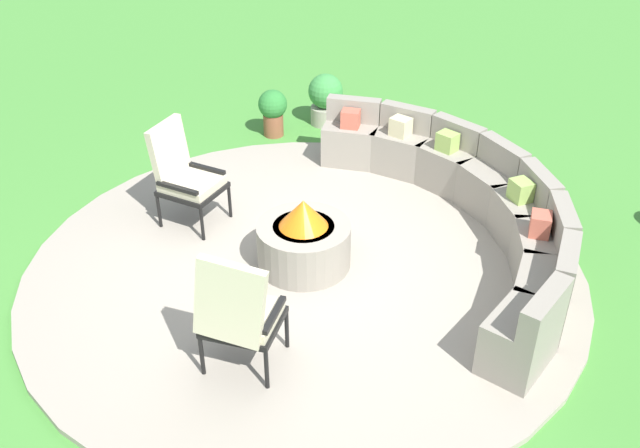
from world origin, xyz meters
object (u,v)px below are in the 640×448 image
(lounge_chair_front_left, at_px, (184,174))
(lounge_chair_front_right, at_px, (238,312))
(potted_plant_4, at_px, (273,110))
(fire_pit, at_px, (304,240))
(potted_plant_3, at_px, (326,97))
(curved_stone_bench, at_px, (469,204))

(lounge_chair_front_left, distance_m, lounge_chair_front_right, 2.40)
(lounge_chair_front_right, bearing_deg, potted_plant_4, 106.32)
(potted_plant_4, bearing_deg, fire_pit, -29.30)
(fire_pit, xyz_separation_m, potted_plant_3, (-2.58, 2.32, 0.04))
(fire_pit, height_order, potted_plant_3, fire_pit)
(curved_stone_bench, relative_size, lounge_chair_front_right, 3.71)
(lounge_chair_front_left, height_order, lounge_chair_front_right, lounge_chair_front_right)
(curved_stone_bench, height_order, lounge_chair_front_left, lounge_chair_front_left)
(potted_plant_4, bearing_deg, potted_plant_3, 80.30)
(fire_pit, distance_m, lounge_chair_front_left, 1.54)
(lounge_chair_front_left, relative_size, potted_plant_3, 1.56)
(fire_pit, bearing_deg, lounge_chair_front_right, -56.44)
(lounge_chair_front_right, distance_m, potted_plant_3, 4.95)
(lounge_chair_front_left, bearing_deg, fire_pit, 84.23)
(fire_pit, xyz_separation_m, curved_stone_bench, (0.58, 1.72, 0.04))
(curved_stone_bench, height_order, potted_plant_3, curved_stone_bench)
(fire_pit, distance_m, potted_plant_4, 3.11)
(lounge_chair_front_left, xyz_separation_m, potted_plant_4, (-1.28, 2.01, -0.26))
(lounge_chair_front_left, xyz_separation_m, potted_plant_3, (-1.15, 2.81, -0.24))
(curved_stone_bench, height_order, potted_plant_4, curved_stone_bench)
(fire_pit, height_order, lounge_chair_front_left, lounge_chair_front_left)
(curved_stone_bench, relative_size, potted_plant_4, 6.62)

